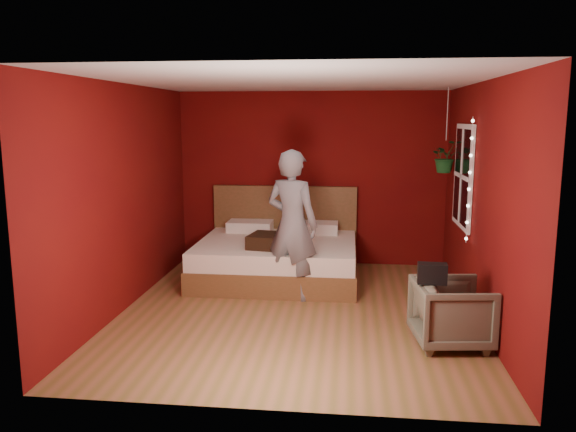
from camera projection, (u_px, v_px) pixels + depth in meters
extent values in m
plane|color=#925B3A|center=(297.00, 311.00, 6.50)|extent=(4.50, 4.50, 0.00)
cube|color=#600D0A|center=(311.00, 179.00, 8.49)|extent=(4.00, 0.02, 2.60)
cube|color=#600D0A|center=(267.00, 245.00, 4.06)|extent=(4.00, 0.02, 2.60)
cube|color=#600D0A|center=(125.00, 197.00, 6.49)|extent=(0.02, 4.50, 2.60)
cube|color=#600D0A|center=(482.00, 203.00, 6.05)|extent=(0.02, 4.50, 2.60)
cube|color=silver|center=(297.00, 80.00, 6.05)|extent=(4.00, 4.50, 0.02)
cube|color=white|center=(463.00, 176.00, 6.90)|extent=(0.04, 0.97, 1.27)
cube|color=black|center=(462.00, 176.00, 6.91)|extent=(0.02, 0.85, 1.15)
cube|color=white|center=(462.00, 176.00, 6.91)|extent=(0.03, 0.05, 1.15)
cube|color=white|center=(462.00, 176.00, 6.91)|extent=(0.03, 0.85, 0.05)
cylinder|color=silver|center=(469.00, 181.00, 6.39)|extent=(0.01, 0.01, 1.45)
sphere|color=#FFF2CC|center=(466.00, 239.00, 6.51)|extent=(0.04, 0.04, 0.04)
sphere|color=#FFF2CC|center=(467.00, 222.00, 6.48)|extent=(0.04, 0.04, 0.04)
sphere|color=#FFF2CC|center=(468.00, 206.00, 6.44)|extent=(0.04, 0.04, 0.04)
sphere|color=#FFF2CC|center=(469.00, 189.00, 6.41)|extent=(0.04, 0.04, 0.04)
sphere|color=#FFF2CC|center=(470.00, 172.00, 6.38)|extent=(0.04, 0.04, 0.04)
sphere|color=#FFF2CC|center=(471.00, 155.00, 6.34)|extent=(0.04, 0.04, 0.04)
sphere|color=#FFF2CC|center=(472.00, 138.00, 6.31)|extent=(0.04, 0.04, 0.04)
sphere|color=#FFF2CC|center=(473.00, 121.00, 6.28)|extent=(0.04, 0.04, 0.04)
cube|color=brown|center=(277.00, 268.00, 7.77)|extent=(2.17, 1.85, 0.30)
cube|color=silver|center=(277.00, 249.00, 7.72)|extent=(2.13, 1.81, 0.24)
cube|color=brown|center=(285.00, 225.00, 8.55)|extent=(2.17, 0.09, 1.19)
cube|color=silver|center=(250.00, 226.00, 8.34)|extent=(0.65, 0.41, 0.15)
cube|color=silver|center=(316.00, 228.00, 8.24)|extent=(0.65, 0.41, 0.15)
imported|color=slate|center=(292.00, 225.00, 6.84)|extent=(0.79, 0.67, 1.84)
imported|color=#64634F|center=(452.00, 313.00, 5.48)|extent=(0.80, 0.78, 0.65)
cube|color=black|center=(432.00, 273.00, 5.34)|extent=(0.28, 0.15, 0.20)
cube|color=black|center=(269.00, 241.00, 7.29)|extent=(0.57, 0.57, 0.17)
cylinder|color=silver|center=(447.00, 114.00, 7.38)|extent=(0.01, 0.01, 0.69)
imported|color=#19571D|center=(445.00, 157.00, 7.47)|extent=(0.49, 0.46, 0.43)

